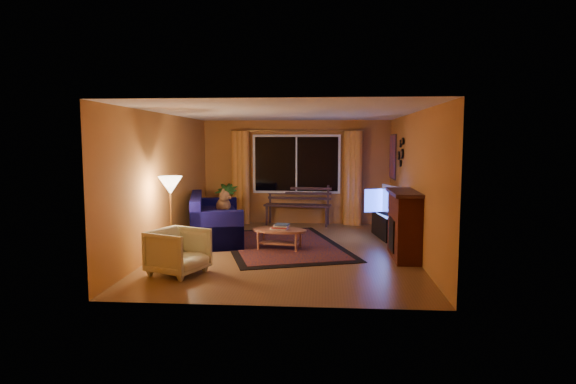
# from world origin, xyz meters

# --- Properties ---
(floor) EXTENTS (4.50, 6.00, 0.02)m
(floor) POSITION_xyz_m (0.00, 0.00, -0.01)
(floor) COLOR brown
(floor) RESTS_ON ground
(ceiling) EXTENTS (4.50, 6.00, 0.02)m
(ceiling) POSITION_xyz_m (0.00, 0.00, 2.51)
(ceiling) COLOR white
(ceiling) RESTS_ON ground
(wall_back) EXTENTS (4.50, 0.02, 2.50)m
(wall_back) POSITION_xyz_m (0.00, 3.01, 1.25)
(wall_back) COLOR #C17934
(wall_back) RESTS_ON ground
(wall_left) EXTENTS (0.02, 6.00, 2.50)m
(wall_left) POSITION_xyz_m (-2.26, 0.00, 1.25)
(wall_left) COLOR #C17934
(wall_left) RESTS_ON ground
(wall_right) EXTENTS (0.02, 6.00, 2.50)m
(wall_right) POSITION_xyz_m (2.26, 0.00, 1.25)
(wall_right) COLOR #C17934
(wall_right) RESTS_ON ground
(window) EXTENTS (2.00, 0.02, 1.30)m
(window) POSITION_xyz_m (0.00, 2.94, 1.45)
(window) COLOR black
(window) RESTS_ON wall_back
(curtain_rod) EXTENTS (3.20, 0.03, 0.03)m
(curtain_rod) POSITION_xyz_m (0.00, 2.90, 2.25)
(curtain_rod) COLOR #BF8C3F
(curtain_rod) RESTS_ON wall_back
(curtain_left) EXTENTS (0.36, 0.36, 2.24)m
(curtain_left) POSITION_xyz_m (-1.35, 2.88, 1.12)
(curtain_left) COLOR #F2993A
(curtain_left) RESTS_ON ground
(curtain_right) EXTENTS (0.36, 0.36, 2.24)m
(curtain_right) POSITION_xyz_m (1.35, 2.88, 1.12)
(curtain_right) COLOR #F2993A
(curtain_right) RESTS_ON ground
(bench) EXTENTS (1.63, 0.64, 0.47)m
(bench) POSITION_xyz_m (0.04, 2.75, 0.24)
(bench) COLOR #301E22
(bench) RESTS_ON ground
(potted_plant) EXTENTS (0.65, 0.65, 0.99)m
(potted_plant) POSITION_xyz_m (-1.68, 2.72, 0.49)
(potted_plant) COLOR #235B1E
(potted_plant) RESTS_ON ground
(sofa) EXTENTS (1.49, 2.44, 0.92)m
(sofa) POSITION_xyz_m (-1.52, 0.90, 0.46)
(sofa) COLOR #09073D
(sofa) RESTS_ON ground
(dog) EXTENTS (0.45, 0.52, 0.48)m
(dog) POSITION_xyz_m (-1.47, 1.41, 0.69)
(dog) COLOR #9B663C
(dog) RESTS_ON sofa
(armchair) EXTENTS (0.92, 0.94, 0.76)m
(armchair) POSITION_xyz_m (-1.50, -1.69, 0.38)
(armchair) COLOR beige
(armchair) RESTS_ON ground
(floor_lamp) EXTENTS (0.28, 0.28, 1.40)m
(floor_lamp) POSITION_xyz_m (-1.89, -0.80, 0.70)
(floor_lamp) COLOR #BF8C3F
(floor_lamp) RESTS_ON ground
(rug) EXTENTS (3.01, 3.80, 0.02)m
(rug) POSITION_xyz_m (-0.11, 0.46, 0.01)
(rug) COLOR maroon
(rug) RESTS_ON ground
(coffee_table) EXTENTS (1.19, 1.19, 0.38)m
(coffee_table) POSITION_xyz_m (-0.14, 0.10, 0.19)
(coffee_table) COLOR #AB684B
(coffee_table) RESTS_ON ground
(tv_console) EXTENTS (0.56, 1.21, 0.48)m
(tv_console) POSITION_xyz_m (2.00, 1.37, 0.24)
(tv_console) COLOR black
(tv_console) RESTS_ON ground
(television) EXTENTS (0.43, 1.03, 0.59)m
(television) POSITION_xyz_m (2.00, 1.37, 0.78)
(television) COLOR black
(television) RESTS_ON tv_console
(fireplace) EXTENTS (0.40, 1.20, 1.10)m
(fireplace) POSITION_xyz_m (2.05, -0.40, 0.55)
(fireplace) COLOR maroon
(fireplace) RESTS_ON ground
(mirror_cluster) EXTENTS (0.06, 0.60, 0.56)m
(mirror_cluster) POSITION_xyz_m (2.21, 1.30, 1.80)
(mirror_cluster) COLOR black
(mirror_cluster) RESTS_ON wall_right
(painting) EXTENTS (0.04, 0.76, 0.96)m
(painting) POSITION_xyz_m (2.22, 2.45, 1.65)
(painting) COLOR #E94620
(painting) RESTS_ON wall_right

